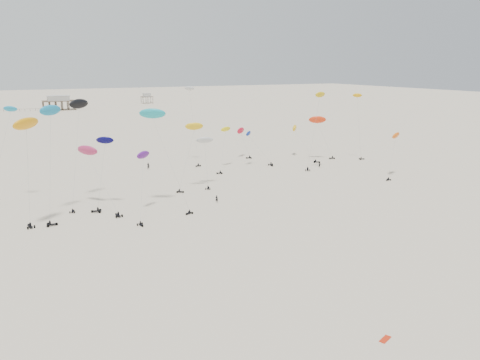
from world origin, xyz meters
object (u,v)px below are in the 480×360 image
rig_4 (298,134)px  spectator_0 (217,202)px  rig_0 (143,169)px  rig_9 (242,135)px  pavilion_small (147,99)px  pavilion_main (59,104)px

rig_4 → spectator_0: bearing=-12.8°
rig_0 → spectator_0: (16.43, -0.51, -9.15)m
rig_0 → rig_9: 63.95m
pavilion_small → rig_9: 239.90m
rig_4 → rig_9: 18.95m
spectator_0 → rig_9: bearing=-84.5°
rig_9 → spectator_0: bearing=157.9°
pavilion_main → rig_9: bearing=-79.7°
pavilion_main → rig_0: (-7.93, -252.58, 4.93)m
pavilion_main → spectator_0: bearing=-88.1°
rig_0 → rig_9: rig_0 is taller
rig_0 → rig_4: (62.84, 37.30, -1.41)m
rig_0 → rig_4: 73.09m
pavilion_main → rig_9: 211.06m
pavilion_main → rig_9: size_ratio=2.08×
pavilion_main → rig_4: rig_4 is taller
pavilion_main → pavilion_small: (70.00, 30.00, -0.74)m
pavilion_main → pavilion_small: 76.16m
pavilion_small → spectator_0: pavilion_small is taller
rig_4 → rig_9: bearing=-75.7°
rig_9 → rig_4: bearing=-103.2°
pavilion_small → rig_4: size_ratio=0.51×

